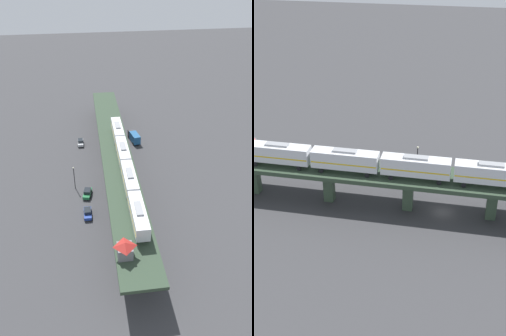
# 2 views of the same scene
# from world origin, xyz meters

# --- Properties ---
(ground_plane) EXTENTS (400.00, 400.00, 0.00)m
(ground_plane) POSITION_xyz_m (0.00, 0.00, 0.00)
(ground_plane) COLOR #38383A
(elevated_viaduct) EXTENTS (9.88, 92.12, 7.35)m
(elevated_viaduct) POSITION_xyz_m (-0.00, -0.17, 6.32)
(elevated_viaduct) COLOR #2C3D2C
(elevated_viaduct) RESTS_ON ground
(subway_train) EXTENTS (3.64, 49.84, 4.45)m
(subway_train) POSITION_xyz_m (-1.22, 11.46, 9.89)
(subway_train) COLOR silver
(subway_train) RESTS_ON elevated_viaduct
(street_car_green) EXTENTS (2.74, 4.69, 1.89)m
(street_car_green) POSITION_xyz_m (8.91, 9.92, 0.94)
(street_car_green) COLOR #1E6638
(street_car_green) RESTS_ON ground
(street_car_blue) EXTENTS (2.00, 4.42, 1.89)m
(street_car_blue) POSITION_xyz_m (9.24, 17.87, 0.94)
(street_car_blue) COLOR #233D93
(street_car_blue) RESTS_ON ground
(street_lamp) EXTENTS (0.44, 0.44, 6.94)m
(street_lamp) POSITION_xyz_m (12.05, 6.18, 4.11)
(street_lamp) COLOR black
(street_lamp) RESTS_ON ground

